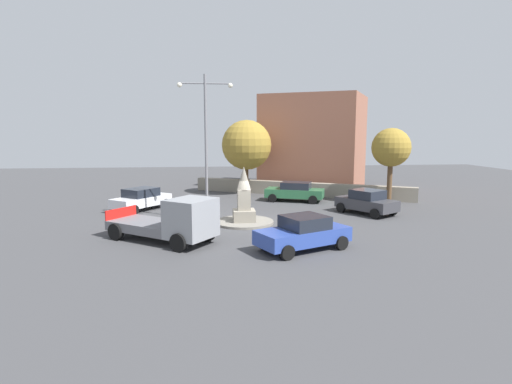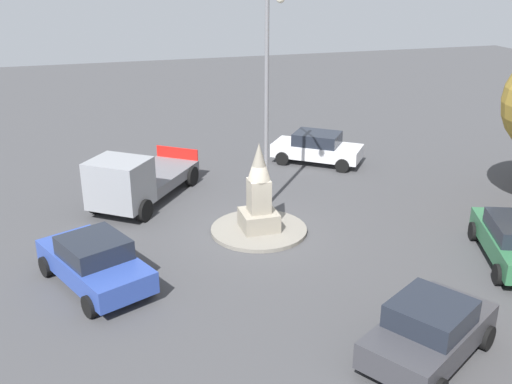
% 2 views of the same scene
% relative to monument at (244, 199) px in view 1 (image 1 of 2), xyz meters
% --- Properties ---
extents(ground_plane, '(80.00, 80.00, 0.00)m').
position_rel_monument_xyz_m(ground_plane, '(0.00, 0.00, -1.43)').
color(ground_plane, '#424244').
extents(traffic_island, '(3.45, 3.45, 0.14)m').
position_rel_monument_xyz_m(traffic_island, '(0.00, 0.00, -1.36)').
color(traffic_island, gray).
rests_on(traffic_island, ground).
extents(monument, '(1.26, 1.26, 3.18)m').
position_rel_monument_xyz_m(monument, '(0.00, 0.00, 0.00)').
color(monument, gray).
rests_on(monument, traffic_island).
extents(streetlamp, '(3.18, 0.28, 8.55)m').
position_rel_monument_xyz_m(streetlamp, '(-2.13, 0.92, 3.66)').
color(streetlamp, slate).
rests_on(streetlamp, ground).
extents(car_dark_grey_far_side, '(3.56, 4.22, 1.58)m').
position_rel_monument_xyz_m(car_dark_grey_far_side, '(8.12, 1.87, -0.63)').
color(car_dark_grey_far_side, '#38383D').
rests_on(car_dark_grey_far_side, ground).
extents(car_green_passing, '(4.69, 3.22, 1.49)m').
position_rel_monument_xyz_m(car_green_passing, '(4.50, 7.20, -0.66)').
color(car_green_passing, '#2D6B42').
rests_on(car_green_passing, ground).
extents(car_white_parked_right, '(3.88, 4.33, 1.50)m').
position_rel_monument_xyz_m(car_white_parked_right, '(-6.60, 4.85, -0.65)').
color(car_white_parked_right, silver).
rests_on(car_white_parked_right, ground).
extents(car_blue_near_island, '(4.63, 3.42, 1.55)m').
position_rel_monument_xyz_m(car_blue_near_island, '(2.21, -5.75, -0.65)').
color(car_blue_near_island, '#2D479E').
rests_on(car_blue_near_island, ground).
extents(truck_grey_approaching, '(5.71, 4.99, 2.22)m').
position_rel_monument_xyz_m(truck_grey_approaching, '(-3.67, -3.97, -0.39)').
color(truck_grey_approaching, gray).
rests_on(truck_grey_approaching, ground).
extents(stone_boundary_wall, '(16.89, 9.42, 1.12)m').
position_rel_monument_xyz_m(stone_boundary_wall, '(5.37, 10.10, -0.87)').
color(stone_boundary_wall, gray).
rests_on(stone_boundary_wall, ground).
extents(corner_building, '(11.18, 10.72, 8.60)m').
position_rel_monument_xyz_m(corner_building, '(7.84, 14.75, 2.87)').
color(corner_building, '#935B47').
rests_on(corner_building, ground).
extents(tree_near_wall, '(4.17, 4.17, 6.28)m').
position_rel_monument_xyz_m(tree_near_wall, '(1.15, 11.20, 2.75)').
color(tree_near_wall, brown).
rests_on(tree_near_wall, ground).
extents(tree_mid_cluster, '(2.85, 2.85, 5.57)m').
position_rel_monument_xyz_m(tree_mid_cluster, '(11.37, 5.77, 2.67)').
color(tree_mid_cluster, brown).
rests_on(tree_mid_cluster, ground).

